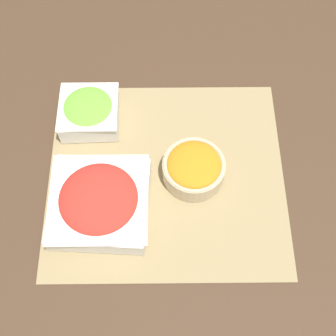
% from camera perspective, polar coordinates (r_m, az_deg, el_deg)
% --- Properties ---
extents(ground_plane, '(3.00, 3.00, 0.00)m').
position_cam_1_polar(ground_plane, '(1.02, 0.00, -0.89)').
color(ground_plane, '#422D1E').
extents(placemat, '(0.51, 0.47, 0.00)m').
position_cam_1_polar(placemat, '(1.02, 0.00, -0.84)').
color(placemat, '#937F56').
rests_on(placemat, ground_plane).
extents(carrot_bowl, '(0.13, 0.13, 0.06)m').
position_cam_1_polar(carrot_bowl, '(0.99, 3.37, 0.03)').
color(carrot_bowl, '#C6B28E').
rests_on(carrot_bowl, placemat).
extents(tomato_bowl, '(0.21, 0.21, 0.07)m').
position_cam_1_polar(tomato_bowl, '(0.96, -8.15, -4.07)').
color(tomato_bowl, white).
rests_on(tomato_bowl, placemat).
extents(lettuce_bowl, '(0.13, 0.13, 0.06)m').
position_cam_1_polar(lettuce_bowl, '(1.08, -9.40, 6.86)').
color(lettuce_bowl, white).
rests_on(lettuce_bowl, placemat).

